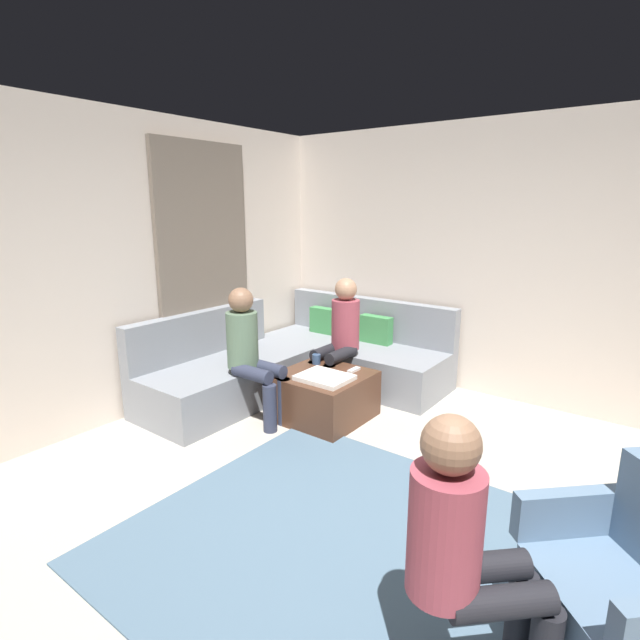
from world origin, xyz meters
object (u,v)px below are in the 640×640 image
at_px(armchair, 623,602).
at_px(person_on_armchair, 468,546).
at_px(person_on_couch_side, 250,349).
at_px(sectional_couch, 300,362).
at_px(person_on_couch_back, 340,334).
at_px(coffee_mug, 316,359).
at_px(ottoman, 324,396).
at_px(game_remote, 354,370).

distance_m(armchair, person_on_armchair, 0.77).
distance_m(person_on_couch_side, person_on_armchair, 2.79).
relative_size(sectional_couch, person_on_couch_side, 2.12).
relative_size(sectional_couch, person_on_couch_back, 2.12).
distance_m(coffee_mug, person_on_couch_side, 0.68).
height_order(ottoman, person_on_armchair, person_on_armchair).
xyz_separation_m(ottoman, coffee_mug, (-0.22, 0.18, 0.26)).
bearing_deg(sectional_couch, coffee_mug, -32.66).
xyz_separation_m(game_remote, person_on_couch_side, (-0.68, -0.63, 0.23)).
height_order(person_on_couch_back, person_on_armchair, person_on_couch_back).
xyz_separation_m(game_remote, person_on_armchair, (1.78, -1.94, 0.21)).
bearing_deg(ottoman, sectional_couch, 144.96).
xyz_separation_m(ottoman, person_on_couch_side, (-0.50, -0.41, 0.45)).
distance_m(ottoman, game_remote, 0.36).
bearing_deg(sectional_couch, person_on_armchair, -39.77).
bearing_deg(person_on_armchair, person_on_couch_side, -162.05).
xyz_separation_m(sectional_couch, armchair, (3.11, -1.69, 0.03)).
xyz_separation_m(ottoman, game_remote, (0.18, 0.22, 0.22)).
distance_m(ottoman, coffee_mug, 0.38).
bearing_deg(coffee_mug, person_on_armchair, -41.01).
bearing_deg(person_on_armchair, person_on_couch_back, 179.76).
bearing_deg(ottoman, coffee_mug, 140.71).
relative_size(sectional_couch, armchair, 2.81).
height_order(sectional_couch, person_on_armchair, person_on_armchair).
xyz_separation_m(sectional_couch, person_on_couch_back, (0.47, 0.06, 0.38)).
relative_size(ottoman, person_on_armchair, 0.64).
bearing_deg(person_on_couch_side, person_on_couch_back, 160.85).
bearing_deg(game_remote, person_on_couch_back, 141.18).
xyz_separation_m(sectional_couch, person_on_armchair, (2.61, -2.17, 0.36)).
height_order(ottoman, game_remote, game_remote).
relative_size(person_on_couch_side, person_on_armchair, 1.02).
relative_size(armchair, person_on_couch_back, 0.76).
bearing_deg(ottoman, person_on_couch_back, 109.33).
relative_size(armchair, person_on_armchair, 0.77).
distance_m(game_remote, person_on_couch_side, 0.96).
relative_size(ottoman, armchair, 0.84).
xyz_separation_m(coffee_mug, person_on_couch_back, (0.04, 0.33, 0.19)).
bearing_deg(person_on_couch_side, armchair, 74.50).
relative_size(coffee_mug, person_on_armchair, 0.08).
bearing_deg(game_remote, armchair, -32.53).
bearing_deg(game_remote, person_on_armchair, -47.39).
relative_size(ottoman, person_on_couch_side, 0.63).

